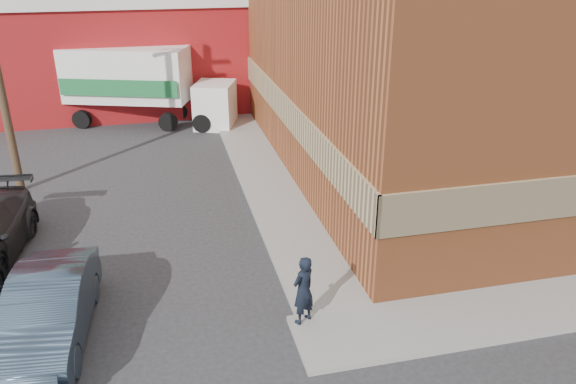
{
  "coord_description": "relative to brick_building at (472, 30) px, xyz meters",
  "views": [
    {
      "loc": [
        -2.79,
        -9.79,
        7.48
      ],
      "look_at": [
        0.35,
        3.47,
        1.49
      ],
      "focal_mm": 35.0,
      "sensor_mm": 36.0,
      "label": 1
    }
  ],
  "objects": [
    {
      "name": "warehouse",
      "position": [
        -14.5,
        11.0,
        -1.87
      ],
      "size": [
        16.3,
        8.3,
        5.6
      ],
      "color": "maroon",
      "rests_on": "ground"
    },
    {
      "name": "man",
      "position": [
        -8.7,
        -9.25,
        -3.78
      ],
      "size": [
        0.68,
        0.62,
        1.56
      ],
      "primitive_type": "imported",
      "rotation": [
        0.0,
        0.0,
        3.7
      ],
      "color": "black",
      "rests_on": "sidewalk_south"
    },
    {
      "name": "brick_building",
      "position": [
        0.0,
        0.0,
        0.0
      ],
      "size": [
        14.25,
        18.25,
        9.36
      ],
      "color": "#9A4F27",
      "rests_on": "ground"
    },
    {
      "name": "sidewalk_west",
      "position": [
        -7.9,
        0.0,
        -4.62
      ],
      "size": [
        1.8,
        18.0,
        0.12
      ],
      "primitive_type": "cube",
      "color": "gray",
      "rests_on": "ground"
    },
    {
      "name": "box_truck",
      "position": [
        -11.86,
        6.78,
        -2.69
      ],
      "size": [
        7.27,
        4.25,
        3.45
      ],
      "rotation": [
        0.0,
        0.0,
        -0.34
      ],
      "color": "white",
      "rests_on": "ground"
    },
    {
      "name": "ground",
      "position": [
        -8.5,
        -9.0,
        -4.68
      ],
      "size": [
        90.0,
        90.0,
        0.0
      ],
      "primitive_type": "plane",
      "color": "#28282B",
      "rests_on": "ground"
    },
    {
      "name": "sedan",
      "position": [
        -13.84,
        -8.5,
        -3.98
      ],
      "size": [
        1.74,
        4.32,
        1.4
      ],
      "primitive_type": "imported",
      "rotation": [
        0.0,
        0.0,
        -0.06
      ],
      "color": "#2E3D4C",
      "rests_on": "ground"
    }
  ]
}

